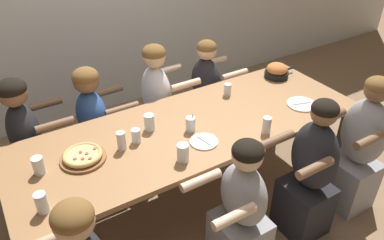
# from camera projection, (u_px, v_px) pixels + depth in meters

# --- Properties ---
(ground_plane) EXTENTS (18.00, 18.00, 0.00)m
(ground_plane) POSITION_uv_depth(u_px,v_px,m) (192.00, 199.00, 3.20)
(ground_plane) COLOR #896B4C
(ground_plane) RESTS_ON ground
(dining_table) EXTENTS (2.67, 0.94, 0.76)m
(dining_table) POSITION_uv_depth(u_px,v_px,m) (192.00, 133.00, 2.82)
(dining_table) COLOR #996B42
(dining_table) RESTS_ON ground
(pizza_board_main) EXTENTS (0.30, 0.30, 0.05)m
(pizza_board_main) POSITION_uv_depth(u_px,v_px,m) (83.00, 156.00, 2.44)
(pizza_board_main) COLOR brown
(pizza_board_main) RESTS_ON dining_table
(skillet_bowl) EXTENTS (0.32, 0.22, 0.13)m
(skillet_bowl) POSITION_uv_depth(u_px,v_px,m) (277.00, 71.00, 3.41)
(skillet_bowl) COLOR black
(skillet_bowl) RESTS_ON dining_table
(empty_plate_a) EXTENTS (0.20, 0.20, 0.02)m
(empty_plate_a) POSITION_uv_depth(u_px,v_px,m) (204.00, 141.00, 2.60)
(empty_plate_a) COLOR white
(empty_plate_a) RESTS_ON dining_table
(empty_plate_b) EXTENTS (0.24, 0.24, 0.02)m
(empty_plate_b) POSITION_uv_depth(u_px,v_px,m) (302.00, 104.00, 3.03)
(empty_plate_b) COLOR white
(empty_plate_b) RESTS_ON dining_table
(cocktail_glass_blue) EXTENTS (0.07, 0.07, 0.14)m
(cocktail_glass_blue) POSITION_uv_depth(u_px,v_px,m) (191.00, 125.00, 2.70)
(cocktail_glass_blue) COLOR silver
(cocktail_glass_blue) RESTS_ON dining_table
(drinking_glass_a) EXTENTS (0.06, 0.06, 0.10)m
(drinking_glass_a) POSITION_uv_depth(u_px,v_px,m) (227.00, 90.00, 3.14)
(drinking_glass_a) COLOR silver
(drinking_glass_a) RESTS_ON dining_table
(drinking_glass_b) EXTENTS (0.06, 0.06, 0.14)m
(drinking_glass_b) POSITION_uv_depth(u_px,v_px,m) (121.00, 142.00, 2.51)
(drinking_glass_b) COLOR silver
(drinking_glass_b) RESTS_ON dining_table
(drinking_glass_c) EXTENTS (0.06, 0.06, 0.13)m
(drinking_glass_c) POSITION_uv_depth(u_px,v_px,m) (267.00, 126.00, 2.68)
(drinking_glass_c) COLOR silver
(drinking_glass_c) RESTS_ON dining_table
(drinking_glass_d) EXTENTS (0.07, 0.07, 0.13)m
(drinking_glass_d) POSITION_uv_depth(u_px,v_px,m) (42.00, 204.00, 2.04)
(drinking_glass_d) COLOR silver
(drinking_glass_d) RESTS_ON dining_table
(drinking_glass_e) EXTENTS (0.06, 0.06, 0.10)m
(drinking_glass_e) POSITION_uv_depth(u_px,v_px,m) (136.00, 137.00, 2.59)
(drinking_glass_e) COLOR silver
(drinking_glass_e) RESTS_ON dining_table
(drinking_glass_f) EXTENTS (0.08, 0.08, 0.12)m
(drinking_glass_f) POSITION_uv_depth(u_px,v_px,m) (149.00, 123.00, 2.71)
(drinking_glass_f) COLOR silver
(drinking_glass_f) RESTS_ON dining_table
(drinking_glass_g) EXTENTS (0.07, 0.07, 0.12)m
(drinking_glass_g) POSITION_uv_depth(u_px,v_px,m) (39.00, 166.00, 2.31)
(drinking_glass_g) COLOR silver
(drinking_glass_g) RESTS_ON dining_table
(drinking_glass_h) EXTENTS (0.08, 0.08, 0.13)m
(drinking_glass_h) POSITION_uv_depth(u_px,v_px,m) (183.00, 154.00, 2.41)
(drinking_glass_h) COLOR silver
(drinking_glass_h) RESTS_ON dining_table
(diner_far_midright) EXTENTS (0.51, 0.40, 1.08)m
(diner_far_midright) POSITION_uv_depth(u_px,v_px,m) (206.00, 98.00, 3.67)
(diner_far_midright) COLOR #232328
(diner_far_midright) RESTS_ON ground
(diner_far_center) EXTENTS (0.51, 0.40, 1.15)m
(diner_far_center) POSITION_uv_depth(u_px,v_px,m) (158.00, 109.00, 3.42)
(diner_far_center) COLOR silver
(diner_far_center) RESTS_ON ground
(diner_far_midleft) EXTENTS (0.51, 0.40, 1.09)m
(diner_far_midleft) POSITION_uv_depth(u_px,v_px,m) (95.00, 131.00, 3.17)
(diner_far_midleft) COLOR #2D5193
(diner_far_midleft) RESTS_ON ground
(diner_near_midright) EXTENTS (0.51, 0.40, 1.15)m
(diner_near_midright) POSITION_uv_depth(u_px,v_px,m) (309.00, 177.00, 2.67)
(diner_near_midright) COLOR #232328
(diner_near_midright) RESTS_ON ground
(diner_near_center) EXTENTS (0.51, 0.40, 1.07)m
(diner_near_center) POSITION_uv_depth(u_px,v_px,m) (241.00, 214.00, 2.42)
(diner_near_center) COLOR #99999E
(diner_near_center) RESTS_ON ground
(diner_far_left) EXTENTS (0.51, 0.40, 1.14)m
(diner_far_left) POSITION_uv_depth(u_px,v_px,m) (30.00, 148.00, 2.93)
(diner_far_left) COLOR #232328
(diner_far_left) RESTS_ON ground
(diner_near_right) EXTENTS (0.51, 0.40, 1.17)m
(diner_near_right) POSITION_uv_depth(u_px,v_px,m) (358.00, 152.00, 2.89)
(diner_near_right) COLOR #99999E
(diner_near_right) RESTS_ON ground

